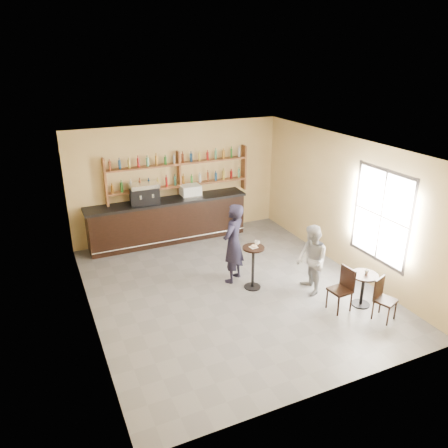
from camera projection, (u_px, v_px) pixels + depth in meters
name	position (u px, v px, depth m)	size (l,w,h in m)	color
floor	(231.00, 289.00, 9.84)	(7.00, 7.00, 0.00)	slate
ceiling	(231.00, 148.00, 8.65)	(7.00, 7.00, 0.00)	white
wall_back	(178.00, 181.00, 12.21)	(7.00, 7.00, 0.00)	tan
wall_front	(334.00, 304.00, 6.28)	(7.00, 7.00, 0.00)	tan
wall_left	(85.00, 247.00, 8.10)	(7.00, 7.00, 0.00)	tan
wall_right	(345.00, 204.00, 10.39)	(7.00, 7.00, 0.00)	tan
window_pane	(381.00, 216.00, 9.34)	(2.00, 2.00, 0.00)	white
window_frame	(381.00, 216.00, 9.34)	(0.04, 1.70, 2.10)	black
shelf_unit	(179.00, 175.00, 12.02)	(4.00, 0.26, 1.40)	brown
liquor_bottles	(179.00, 169.00, 11.95)	(3.68, 0.10, 1.00)	#8C5919
bar_counter	(168.00, 221.00, 12.11)	(4.45, 0.87, 1.21)	black
espresso_machine	(144.00, 193.00, 11.55)	(0.76, 0.49, 0.54)	black
pastry_case	(190.00, 191.00, 12.09)	(0.56, 0.45, 0.33)	silver
pedestal_table	(253.00, 268.00, 9.71)	(0.49, 0.49, 1.00)	black
napkin	(253.00, 247.00, 9.53)	(0.16, 0.16, 0.00)	white
donut	(254.00, 246.00, 9.51)	(0.14, 0.14, 0.05)	#BE7E45
cup_pedestal	(257.00, 242.00, 9.65)	(0.12, 0.12, 0.09)	white
man_main	(233.00, 243.00, 9.88)	(0.68, 0.45, 1.87)	black
cafe_table	(362.00, 290.00, 9.09)	(0.57, 0.57, 0.72)	black
cup_cafe	(367.00, 272.00, 8.96)	(0.09, 0.09, 0.09)	white
chair_west	(340.00, 290.00, 8.89)	(0.40, 0.40, 0.93)	black
chair_south	(386.00, 300.00, 8.58)	(0.37, 0.37, 0.87)	black
patron_second	(311.00, 260.00, 9.42)	(0.76, 0.59, 1.57)	gray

